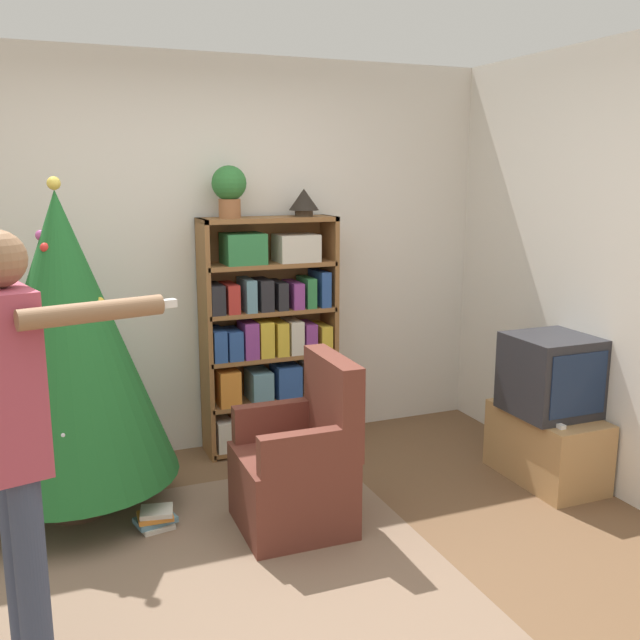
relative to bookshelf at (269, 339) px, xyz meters
name	(u,v)px	position (x,y,z in m)	size (l,w,h in m)	color
ground_plane	(268,589)	(-0.56, -1.64, -0.76)	(14.00, 14.00, 0.00)	brown
wall_back	(177,259)	(-0.56, 0.22, 0.54)	(8.00, 0.10, 2.60)	silver
area_rug	(187,589)	(-0.90, -1.50, -0.76)	(2.46, 2.16, 0.01)	#7F6651
bookshelf	(269,339)	(0.00, 0.00, 0.00)	(0.90, 0.28, 1.57)	brown
tv_stand	(546,446)	(1.40, -1.15, -0.55)	(0.41, 0.72, 0.43)	tan
television	(552,375)	(1.40, -1.16, -0.09)	(0.48, 0.47, 0.48)	#28282D
game_remote	(557,424)	(1.28, -1.37, -0.32)	(0.04, 0.12, 0.02)	white
christmas_tree	(65,339)	(-1.30, -0.51, 0.23)	(1.13, 1.13, 1.84)	#4C3323
armchair	(300,469)	(-0.21, -1.13, -0.44)	(0.58, 0.57, 0.92)	brown
standing_person	(15,427)	(-1.54, -1.88, 0.24)	(0.70, 0.46, 1.68)	#38425B
potted_plant	(229,188)	(-0.25, 0.01, 1.00)	(0.22, 0.22, 0.33)	#935B38
table_lamp	(304,201)	(0.26, 0.01, 0.91)	(0.20, 0.20, 0.18)	#473828
book_pile_near_tree	(156,519)	(-0.93, -0.88, -0.71)	(0.23, 0.18, 0.11)	beige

